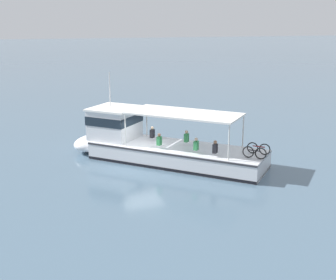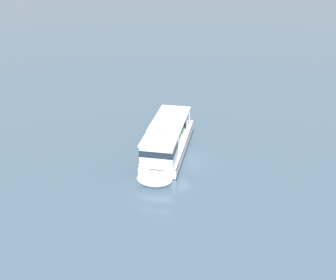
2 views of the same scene
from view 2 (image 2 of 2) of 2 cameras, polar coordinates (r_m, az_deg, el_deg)
ground_plane at (r=34.61m, az=1.00°, el=-3.16°), size 400.00×400.00×0.00m
ferry_main at (r=34.61m, az=-0.33°, el=-1.27°), size 10.99×11.35×5.32m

